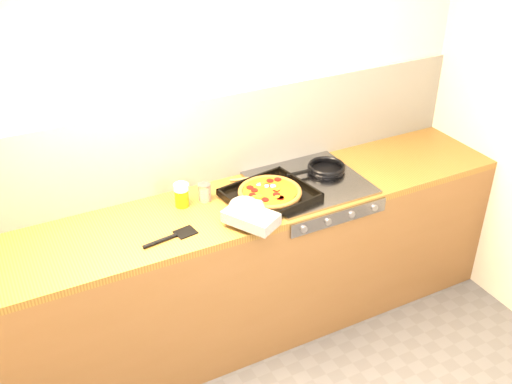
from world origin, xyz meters
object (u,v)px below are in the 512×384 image
pizza_on_tray (264,199)px  tomato_can (205,192)px  juice_glass (182,195)px  frying_pan (326,168)px

pizza_on_tray → tomato_can: 0.32m
pizza_on_tray → juice_glass: (-0.38, 0.21, 0.02)m
juice_glass → tomato_can: bearing=-1.5°
frying_pan → juice_glass: juice_glass is taller
frying_pan → juice_glass: size_ratio=2.83×
frying_pan → juice_glass: bearing=176.7°
tomato_can → juice_glass: juice_glass is taller
frying_pan → pizza_on_tray: bearing=-162.4°
pizza_on_tray → tomato_can: size_ratio=6.01×
tomato_can → juice_glass: bearing=178.5°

